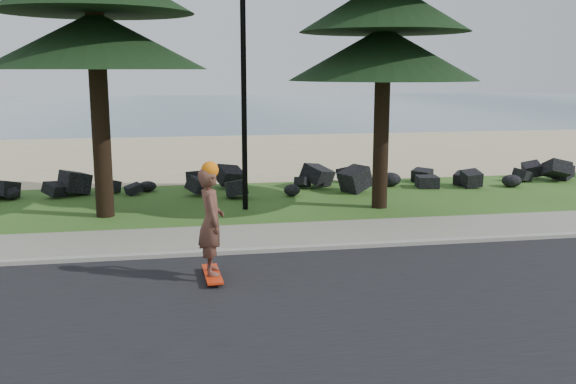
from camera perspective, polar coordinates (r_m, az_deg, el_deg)
name	(u,v)px	position (r m, az deg, el deg)	size (l,w,h in m)	color
ground	(262,241)	(13.63, -2.31, -4.36)	(160.00, 160.00, 0.00)	#33591C
road	(305,321)	(9.41, 1.50, -11.39)	(160.00, 7.00, 0.02)	black
kerb	(268,250)	(12.76, -1.76, -5.19)	(160.00, 0.20, 0.10)	#A09F90
sidewalk	(261,237)	(13.81, -2.43, -3.99)	(160.00, 2.00, 0.08)	gray
beach_sand	(216,154)	(27.82, -6.40, 3.40)	(160.00, 15.00, 0.01)	tan
ocean	(191,106)	(64.16, -8.60, 7.53)	(160.00, 58.00, 0.01)	#3E6676
seawall_boulders	(236,192)	(19.05, -4.62, 0.00)	(60.00, 2.40, 1.10)	black
lamp_post	(243,46)	(16.34, -4.00, 12.79)	(0.25, 0.14, 8.14)	black
skateboarder	(211,222)	(10.96, -6.85, -2.65)	(0.47, 1.11, 2.05)	red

